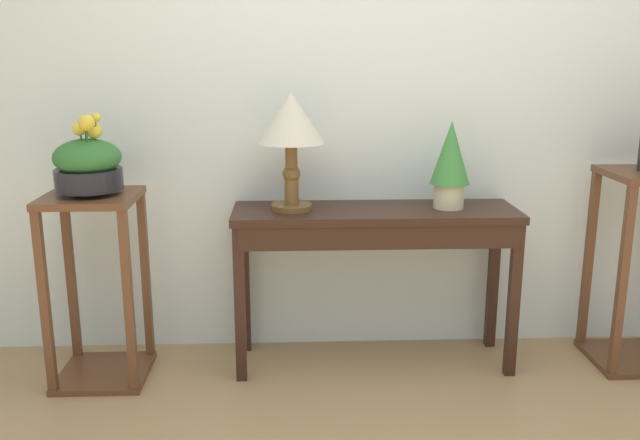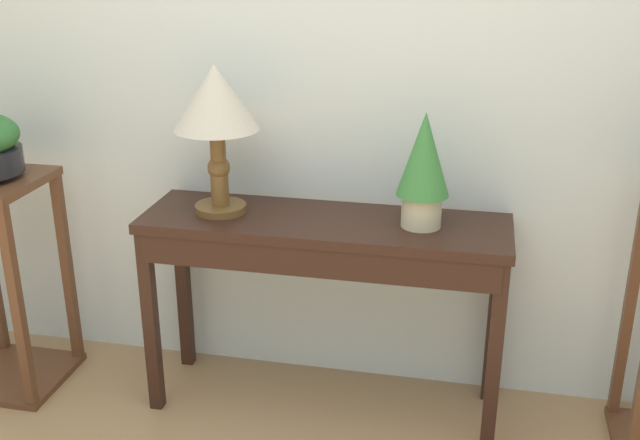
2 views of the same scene
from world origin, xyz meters
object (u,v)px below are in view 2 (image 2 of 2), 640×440
object	(u,v)px
table_lamp	(216,107)
potted_plant_on_console	(424,165)
pedestal_stand_left	(3,284)
console_table	(323,251)

from	to	relation	value
table_lamp	potted_plant_on_console	bearing A→B (deg)	0.29
pedestal_stand_left	console_table	bearing A→B (deg)	3.44
console_table	pedestal_stand_left	world-z (taller)	pedestal_stand_left
console_table	pedestal_stand_left	distance (m)	1.22
table_lamp	potted_plant_on_console	xyz separation A→B (m)	(0.69, 0.00, -0.16)
console_table	table_lamp	distance (m)	0.60
console_table	pedestal_stand_left	size ratio (longest dim) A/B	1.51
pedestal_stand_left	potted_plant_on_console	bearing A→B (deg)	3.71
table_lamp	potted_plant_on_console	distance (m)	0.71
console_table	potted_plant_on_console	size ratio (longest dim) A/B	3.26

